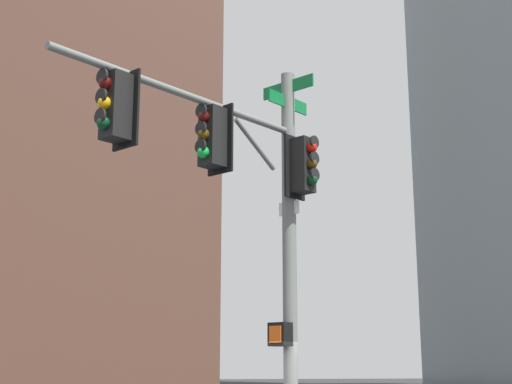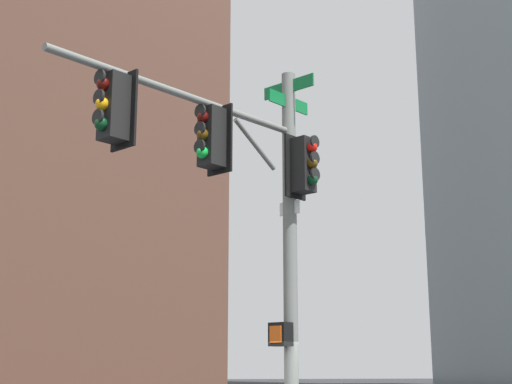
# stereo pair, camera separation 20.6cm
# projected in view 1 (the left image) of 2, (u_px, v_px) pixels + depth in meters

# --- Properties ---
(signal_pole_assembly) EXTENTS (3.73, 4.52, 7.43)m
(signal_pole_assembly) POSITION_uv_depth(u_px,v_px,m) (251.00, 200.00, 12.59)
(signal_pole_assembly) COLOR slate
(signal_pole_assembly) RESTS_ON ground_plane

